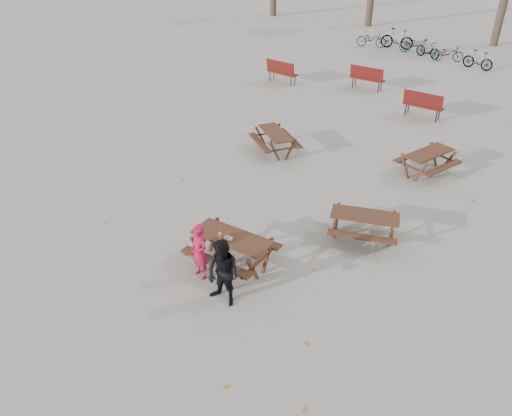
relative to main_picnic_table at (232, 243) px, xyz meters
The scene contains 13 objects.
ground 0.59m from the main_picnic_table, ahead, with size 80.00×80.00×0.00m, color gray.
main_picnic_table is the anchor object (origin of this frame).
food_tray 0.23m from the main_picnic_table, 100.11° to the right, with size 0.18×0.11×0.04m, color white.
bread_roll 0.27m from the main_picnic_table, 100.11° to the right, with size 0.14×0.06×0.05m, color tan.
soda_bottle 0.37m from the main_picnic_table, 128.77° to the right, with size 0.07×0.07×0.17m.
child 0.80m from the main_picnic_table, 116.24° to the right, with size 0.49×0.32×1.34m, color #B51643.
adult 1.27m from the main_picnic_table, 62.61° to the right, with size 0.74×0.58×1.52m, color black.
picnic_table_east 3.34m from the main_picnic_table, 50.80° to the left, with size 1.62×1.30×0.70m, color #3C2215, non-canonical shape.
picnic_table_north 6.13m from the main_picnic_table, 111.81° to the left, with size 1.60×1.29×0.69m, color #3C2215, non-canonical shape.
picnic_table_far 7.26m from the main_picnic_table, 70.83° to the left, with size 1.64×1.32×0.71m, color #3C2215, non-canonical shape.
park_bench_row 12.56m from the main_picnic_table, 92.13° to the left, with size 12.50×2.63×1.03m.
bicycle_row 20.32m from the main_picnic_table, 96.05° to the left, with size 7.64×2.34×1.09m.
fallen_leaves 2.62m from the main_picnic_table, 78.69° to the left, with size 11.00×11.00×0.01m, color #B26B2A, non-canonical shape.
Camera 1 is at (5.36, -7.31, 7.15)m, focal length 35.00 mm.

